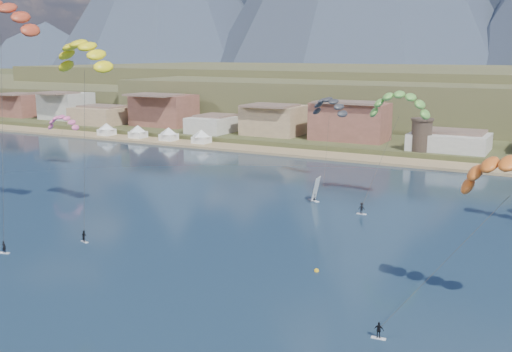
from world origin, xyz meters
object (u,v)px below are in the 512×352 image
Objects in this scene: windsurfer at (315,193)px; kitesurfer_orange at (511,171)px; buoy at (317,271)px; kitesurfer_yellow at (83,52)px; watchtower at (422,135)px; kitesurfer_green at (399,101)px.

kitesurfer_orange is at bearing -45.05° from windsurfer.
windsurfer is 7.46× the size of buoy.
kitesurfer_yellow is 47.61m from windsurfer.
kitesurfer_orange is at bearing -72.42° from watchtower.
windsurfer is at bearing -158.15° from kitesurfer_green.
kitesurfer_yellow reaches higher than kitesurfer_green.
kitesurfer_green is at bearing 90.84° from buoy.
kitesurfer_green is 43.13m from buoy.
kitesurfer_orange is 4.49× the size of windsurfer.
watchtower is 55.58m from windsurfer.
buoy is at bearing -67.03° from windsurfer.
kitesurfer_orange reaches higher than watchtower.
watchtower is 95.74m from kitesurfer_orange.
kitesurfer_yellow reaches higher than buoy.
kitesurfer_orange is 0.94× the size of kitesurfer_green.
kitesurfer_orange is 47.13m from kitesurfer_green.
kitesurfer_yellow is at bearing -132.25° from windsurfer.
kitesurfer_green reaches higher than watchtower.
kitesurfer_green is (-22.28, 41.41, 3.20)m from kitesurfer_orange.
kitesurfer_green is at bearing 21.85° from windsurfer.
buoy is (7.08, -88.36, -6.26)m from watchtower.
buoy is at bearing -89.16° from kitesurfer_green.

